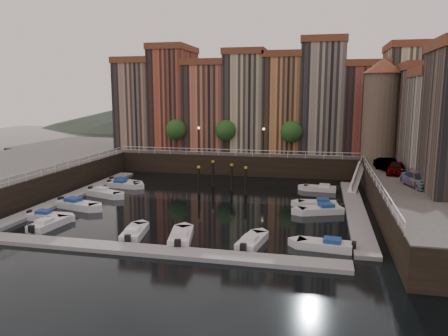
% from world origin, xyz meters
% --- Properties ---
extents(ground, '(200.00, 200.00, 0.00)m').
position_xyz_m(ground, '(0.00, 0.00, 0.00)').
color(ground, black).
rests_on(ground, ground).
extents(quay_far, '(80.00, 20.00, 3.00)m').
position_xyz_m(quay_far, '(0.00, 26.00, 1.50)').
color(quay_far, black).
rests_on(quay_far, ground).
extents(dock_left, '(2.00, 28.00, 0.35)m').
position_xyz_m(dock_left, '(-16.20, -1.00, 0.17)').
color(dock_left, gray).
rests_on(dock_left, ground).
extents(dock_right, '(2.00, 28.00, 0.35)m').
position_xyz_m(dock_right, '(16.20, -1.00, 0.17)').
color(dock_right, gray).
rests_on(dock_right, ground).
extents(dock_near, '(30.00, 2.00, 0.35)m').
position_xyz_m(dock_near, '(0.00, -17.00, 0.17)').
color(dock_near, gray).
rests_on(dock_near, ground).
extents(mountains, '(145.00, 100.00, 18.00)m').
position_xyz_m(mountains, '(1.72, 110.00, 7.92)').
color(mountains, '#2D382D').
rests_on(mountains, ground).
extents(far_terrace, '(48.70, 10.30, 17.50)m').
position_xyz_m(far_terrace, '(3.31, 23.50, 10.95)').
color(far_terrace, '#9A7962').
rests_on(far_terrace, quay_far).
extents(corner_tower, '(5.20, 5.20, 13.80)m').
position_xyz_m(corner_tower, '(20.00, 14.50, 10.19)').
color(corner_tower, '#6B5B4C').
rests_on(corner_tower, quay_right).
extents(promenade_trees, '(21.20, 3.20, 5.20)m').
position_xyz_m(promenade_trees, '(-1.33, 18.20, 6.58)').
color(promenade_trees, black).
rests_on(promenade_trees, quay_far).
extents(street_lamps, '(10.36, 0.36, 4.18)m').
position_xyz_m(street_lamps, '(-1.00, 17.20, 5.90)').
color(street_lamps, black).
rests_on(street_lamps, quay_far).
extents(railings, '(36.08, 34.04, 0.52)m').
position_xyz_m(railings, '(0.00, 4.88, 3.79)').
color(railings, white).
rests_on(railings, ground).
extents(gangway, '(2.78, 8.32, 3.73)m').
position_xyz_m(gangway, '(17.10, 10.00, 1.92)').
color(gangway, white).
rests_on(gangway, ground).
extents(mooring_pilings, '(6.04, 4.99, 3.78)m').
position_xyz_m(mooring_pilings, '(0.42, 5.27, 1.65)').
color(mooring_pilings, black).
rests_on(mooring_pilings, ground).
extents(boat_left_0, '(4.36, 1.64, 1.00)m').
position_xyz_m(boat_left_0, '(-13.43, -10.72, 0.34)').
color(boat_left_0, silver).
rests_on(boat_left_0, ground).
extents(boat_left_1, '(5.31, 3.01, 1.19)m').
position_xyz_m(boat_left_1, '(-12.96, -6.24, 0.40)').
color(boat_left_1, silver).
rests_on(boat_left_1, ground).
extents(boat_left_2, '(5.03, 3.19, 1.13)m').
position_xyz_m(boat_left_2, '(-12.84, -0.50, 0.38)').
color(boat_left_2, silver).
rests_on(boat_left_2, ground).
extents(boat_left_3, '(4.66, 2.09, 1.05)m').
position_xyz_m(boat_left_3, '(-12.78, 4.63, 0.35)').
color(boat_left_3, silver).
rests_on(boat_left_3, ground).
extents(boat_left_4, '(4.90, 2.87, 1.10)m').
position_xyz_m(boat_left_4, '(-13.32, 5.97, 0.37)').
color(boat_left_4, silver).
rests_on(boat_left_4, ground).
extents(boat_right_0, '(4.61, 2.07, 1.04)m').
position_xyz_m(boat_right_0, '(13.14, -13.21, 0.35)').
color(boat_right_0, silver).
rests_on(boat_right_0, ground).
extents(boat_right_2, '(4.85, 3.25, 1.10)m').
position_xyz_m(boat_right_2, '(12.73, -2.51, 0.37)').
color(boat_right_2, silver).
rests_on(boat_right_2, ground).
extents(boat_right_3, '(4.50, 2.00, 1.02)m').
position_xyz_m(boat_right_3, '(12.42, 0.13, 0.34)').
color(boat_right_3, silver).
rests_on(boat_right_3, ground).
extents(boat_right_4, '(4.39, 1.99, 0.99)m').
position_xyz_m(boat_right_4, '(12.61, 8.20, 0.33)').
color(boat_right_4, silver).
rests_on(boat_right_4, ground).
extents(boat_near_0, '(2.07, 4.57, 1.03)m').
position_xyz_m(boat_near_0, '(-11.79, -13.06, 0.35)').
color(boat_near_0, silver).
rests_on(boat_near_0, ground).
extents(boat_near_1, '(2.30, 4.58, 1.03)m').
position_xyz_m(boat_near_1, '(-3.02, -13.63, 0.35)').
color(boat_near_1, silver).
rests_on(boat_near_1, ground).
extents(boat_near_2, '(2.63, 4.92, 1.10)m').
position_xyz_m(boat_near_2, '(1.29, -13.88, 0.37)').
color(boat_near_2, silver).
rests_on(boat_near_2, ground).
extents(boat_near_3, '(2.26, 4.51, 1.01)m').
position_xyz_m(boat_near_3, '(7.24, -13.62, 0.34)').
color(boat_near_3, silver).
rests_on(boat_near_3, ground).
extents(car_a, '(2.62, 4.49, 1.43)m').
position_xyz_m(car_a, '(20.85, 4.98, 3.72)').
color(car_a, gray).
rests_on(car_a, quay_right).
extents(car_b, '(3.03, 4.88, 1.52)m').
position_xyz_m(car_b, '(20.28, 6.86, 3.76)').
color(car_b, gray).
rests_on(car_b, quay_right).
extents(car_c, '(3.30, 5.32, 1.44)m').
position_xyz_m(car_c, '(21.95, -1.78, 3.72)').
color(car_c, gray).
rests_on(car_c, quay_right).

